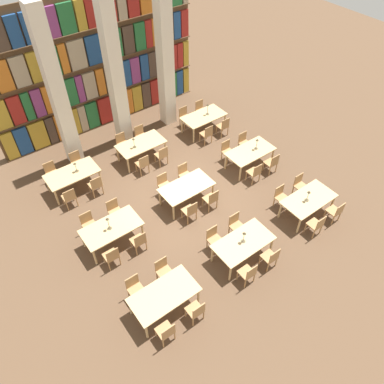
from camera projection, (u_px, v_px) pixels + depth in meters
ground_plane at (187, 200)px, 13.40m from camera, size 40.00×40.00×0.00m
bookshelf_bank at (98, 67)px, 14.94m from camera, size 9.00×0.35×5.50m
pillar_left at (57, 93)px, 12.84m from camera, size 0.53×0.53×6.00m
pillar_center at (115, 74)px, 13.77m from camera, size 0.53×0.53×6.00m
pillar_right at (165, 57)px, 14.70m from camera, size 0.53×0.53×6.00m
reading_table_0 at (164, 296)px, 10.04m from camera, size 1.85×0.99×0.74m
chair_0 at (166, 332)px, 9.54m from camera, size 0.42×0.40×0.88m
chair_1 at (135, 288)px, 10.42m from camera, size 0.42×0.40×0.88m
chair_2 at (196, 311)px, 9.94m from camera, size 0.42×0.40×0.88m
chair_3 at (164, 270)px, 10.81m from camera, size 0.42×0.40×0.88m
reading_table_1 at (243, 243)px, 11.25m from camera, size 1.85×0.99×0.74m
chair_4 at (248, 273)px, 10.75m from camera, size 0.42×0.40×0.88m
chair_5 at (214, 238)px, 11.62m from camera, size 0.42×0.40×0.88m
chair_6 at (271, 257)px, 11.13m from camera, size 0.42×0.40×0.88m
chair_7 at (236, 225)px, 12.00m from camera, size 0.42×0.40×0.88m
desk_lamp_0 at (244, 235)px, 11.00m from camera, size 0.14×0.14×0.44m
reading_table_2 at (309, 200)px, 12.50m from camera, size 1.85×0.99×0.74m
chair_8 at (316, 225)px, 12.00m from camera, size 0.42×0.40×0.88m
chair_9 at (281, 196)px, 12.88m from camera, size 0.42×0.40×0.88m
chair_10 at (336, 211)px, 12.40m from camera, size 0.42×0.40×0.88m
chair_11 at (300, 185)px, 13.28m from camera, size 0.42×0.40×0.88m
desk_lamp_1 at (308, 194)px, 12.18m from camera, size 0.14×0.14×0.43m
reading_table_3 at (111, 229)px, 11.64m from camera, size 1.85×0.99×0.74m
chair_12 at (112, 256)px, 11.16m from camera, size 0.42×0.40×0.88m
chair_13 at (89, 224)px, 12.03m from camera, size 0.42×0.40×0.88m
chair_14 at (139, 241)px, 11.55m from camera, size 0.42×0.40×0.88m
chair_15 at (115, 211)px, 12.43m from camera, size 0.42×0.40×0.88m
desk_lamp_2 at (108, 221)px, 11.31m from camera, size 0.14×0.14×0.50m
reading_table_4 at (186, 188)px, 12.90m from camera, size 1.85×0.99×0.74m
chair_16 at (190, 211)px, 12.42m from camera, size 0.42×0.40×0.88m
chair_17 at (164, 184)px, 13.30m from camera, size 0.42×0.40×0.88m
chair_18 at (211, 199)px, 12.80m from camera, size 0.42×0.40×0.88m
chair_19 at (185, 174)px, 13.67m from camera, size 0.42×0.40×0.88m
reading_table_5 at (250, 152)px, 14.24m from camera, size 1.85×0.99×0.74m
chair_20 at (255, 172)px, 13.74m from camera, size 0.42×0.40×0.88m
chair_21 at (227, 151)px, 14.62m from camera, size 0.42×0.40×0.88m
chair_22 at (272, 163)px, 14.11m from camera, size 0.42×0.40×0.88m
chair_23 at (244, 142)px, 14.99m from camera, size 0.42×0.40×0.88m
desk_lamp_3 at (257, 142)px, 14.06m from camera, size 0.14×0.14×0.46m
reading_table_6 at (72, 175)px, 13.37m from camera, size 1.85×0.99×0.74m
chair_24 at (69, 197)px, 12.86m from camera, size 0.42×0.40×0.88m
chair_25 at (52, 172)px, 13.74m from camera, size 0.42×0.40×0.88m
chair_26 at (96, 185)px, 13.28m from camera, size 0.42×0.40×0.88m
chair_27 at (77, 162)px, 14.15m from camera, size 0.42×0.40×0.88m
desk_lamp_4 at (75, 165)px, 13.19m from camera, size 0.14×0.14×0.41m
reading_table_7 at (141, 145)px, 14.55m from camera, size 1.85×0.99×0.74m
chair_28 at (143, 164)px, 14.07m from camera, size 0.42×0.40×0.88m
chair_29 at (122, 143)px, 14.95m from camera, size 0.42×0.40×0.88m
chair_30 at (162, 155)px, 14.43m from camera, size 0.42×0.40×0.88m
chair_31 at (141, 135)px, 15.31m from camera, size 0.42×0.40×0.88m
desk_lamp_5 at (134, 141)px, 14.13m from camera, size 0.14×0.14×0.44m
reading_table_8 at (204, 117)px, 15.86m from camera, size 1.85×0.99×0.74m
chair_32 at (207, 134)px, 15.38m from camera, size 0.42×0.40×0.88m
chair_33 at (185, 116)px, 16.25m from camera, size 0.42×0.40×0.88m
chair_34 at (223, 126)px, 15.75m from camera, size 0.42×0.40×0.88m
chair_35 at (201, 109)px, 16.62m from camera, size 0.42×0.40×0.88m
desk_lamp_6 at (208, 107)px, 15.66m from camera, size 0.14×0.14×0.50m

